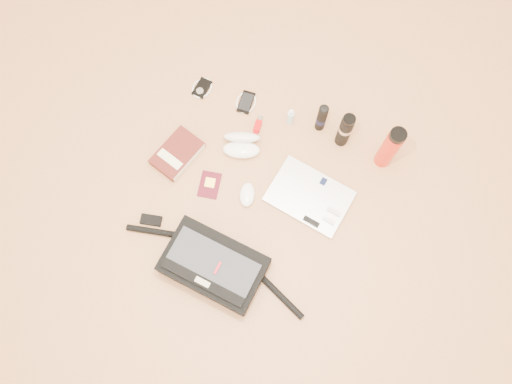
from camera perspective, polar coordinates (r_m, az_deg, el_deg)
ground at (r=2.21m, az=-0.42°, el=-2.17°), size 4.00×4.00×0.00m
messenger_bag at (r=2.11m, az=-4.90°, el=-8.35°), size 0.85×0.30×0.12m
laptop at (r=2.23m, az=6.14°, el=-0.55°), size 0.38×0.30×0.03m
book at (r=2.31m, az=-8.97°, el=4.34°), size 0.21×0.26×0.04m
passport at (r=2.26m, az=-5.33°, el=0.84°), size 0.11×0.14×0.01m
mouse at (r=2.22m, az=-1.01°, el=-0.32°), size 0.09×0.13×0.04m
sunglasses_case at (r=2.28m, az=-1.65°, el=5.54°), size 0.21×0.19×0.10m
ipod at (r=2.46m, az=-6.19°, el=11.73°), size 0.10×0.11×0.01m
phone at (r=2.41m, az=-1.14°, el=10.22°), size 0.10×0.12×0.01m
inhaler at (r=2.34m, az=0.22°, el=7.63°), size 0.03×0.10×0.03m
spray_bottle at (r=2.33m, az=3.98°, el=8.52°), size 0.04×0.04×0.12m
aerosol_can at (r=2.29m, az=7.52°, el=8.43°), size 0.06×0.06×0.19m
thermos_black at (r=2.26m, az=10.14°, el=6.98°), size 0.08×0.08×0.23m
thermos_red at (r=2.23m, az=15.04°, el=4.90°), size 0.08×0.08×0.29m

